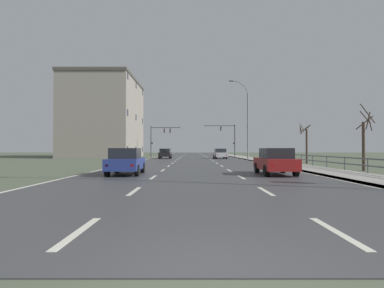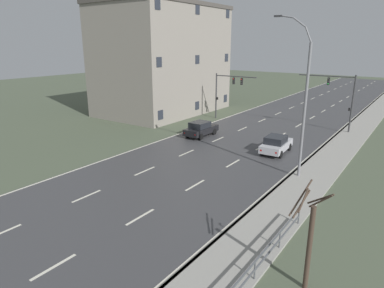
{
  "view_description": "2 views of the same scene",
  "coord_description": "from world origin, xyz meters",
  "px_view_note": "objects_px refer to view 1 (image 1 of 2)",
  "views": [
    {
      "loc": [
        -0.28,
        -3.63,
        1.52
      ],
      "look_at": [
        -0.23,
        62.77,
        2.57
      ],
      "focal_mm": 29.04,
      "sensor_mm": 36.0,
      "label": 1
    },
    {
      "loc": [
        14.49,
        16.8,
        9.35
      ],
      "look_at": [
        0.0,
        37.34,
        1.85
      ],
      "focal_mm": 31.65,
      "sensor_mm": 36.0,
      "label": 2
    }
  ],
  "objects_px": {
    "car_mid_centre": "(220,154)",
    "car_near_left": "(275,161)",
    "street_lamp_midground": "(246,121)",
    "traffic_signal_left": "(158,136)",
    "brick_building": "(105,118)",
    "traffic_signal_right": "(229,135)",
    "car_distant": "(126,161)",
    "car_far_left": "(165,153)"
  },
  "relations": [
    {
      "from": "traffic_signal_right",
      "to": "street_lamp_midground",
      "type": "bearing_deg",
      "value": -87.56
    },
    {
      "from": "car_near_left",
      "to": "brick_building",
      "type": "bearing_deg",
      "value": 118.82
    },
    {
      "from": "traffic_signal_right",
      "to": "car_far_left",
      "type": "relative_size",
      "value": 1.5
    },
    {
      "from": "traffic_signal_right",
      "to": "car_mid_centre",
      "type": "distance_m",
      "value": 11.92
    },
    {
      "from": "street_lamp_midground",
      "to": "traffic_signal_left",
      "type": "height_order",
      "value": "street_lamp_midground"
    },
    {
      "from": "street_lamp_midground",
      "to": "car_distant",
      "type": "height_order",
      "value": "street_lamp_midground"
    },
    {
      "from": "car_far_left",
      "to": "brick_building",
      "type": "bearing_deg",
      "value": 146.1
    },
    {
      "from": "brick_building",
      "to": "car_far_left",
      "type": "bearing_deg",
      "value": -34.95
    },
    {
      "from": "car_far_left",
      "to": "brick_building",
      "type": "distance_m",
      "value": 15.82
    },
    {
      "from": "street_lamp_midground",
      "to": "car_mid_centre",
      "type": "relative_size",
      "value": 2.68
    },
    {
      "from": "car_far_left",
      "to": "traffic_signal_left",
      "type": "bearing_deg",
      "value": 104.02
    },
    {
      "from": "traffic_signal_left",
      "to": "car_mid_centre",
      "type": "bearing_deg",
      "value": -41.74
    },
    {
      "from": "traffic_signal_right",
      "to": "car_mid_centre",
      "type": "height_order",
      "value": "traffic_signal_right"
    },
    {
      "from": "car_near_left",
      "to": "brick_building",
      "type": "height_order",
      "value": "brick_building"
    },
    {
      "from": "car_far_left",
      "to": "brick_building",
      "type": "height_order",
      "value": "brick_building"
    },
    {
      "from": "traffic_signal_right",
      "to": "traffic_signal_left",
      "type": "xyz_separation_m",
      "value": [
        -13.24,
        -1.7,
        -0.16
      ]
    },
    {
      "from": "street_lamp_midground",
      "to": "traffic_signal_right",
      "type": "xyz_separation_m",
      "value": [
        -0.66,
        15.59,
        -1.32
      ]
    },
    {
      "from": "traffic_signal_right",
      "to": "traffic_signal_left",
      "type": "bearing_deg",
      "value": -172.67
    },
    {
      "from": "car_near_left",
      "to": "car_mid_centre",
      "type": "bearing_deg",
      "value": 91.62
    },
    {
      "from": "traffic_signal_right",
      "to": "brick_building",
      "type": "distance_m",
      "value": 23.4
    },
    {
      "from": "brick_building",
      "to": "car_mid_centre",
      "type": "bearing_deg",
      "value": -24.07
    },
    {
      "from": "traffic_signal_left",
      "to": "car_near_left",
      "type": "relative_size",
      "value": 1.39
    },
    {
      "from": "traffic_signal_right",
      "to": "car_near_left",
      "type": "distance_m",
      "value": 41.28
    },
    {
      "from": "car_near_left",
      "to": "traffic_signal_right",
      "type": "bearing_deg",
      "value": 87.61
    },
    {
      "from": "car_distant",
      "to": "brick_building",
      "type": "relative_size",
      "value": 0.23
    },
    {
      "from": "car_near_left",
      "to": "brick_building",
      "type": "relative_size",
      "value": 0.23
    },
    {
      "from": "traffic_signal_left",
      "to": "brick_building",
      "type": "bearing_deg",
      "value": -178.29
    },
    {
      "from": "street_lamp_midground",
      "to": "car_far_left",
      "type": "xyz_separation_m",
      "value": [
        -11.93,
        5.31,
        -4.66
      ]
    },
    {
      "from": "car_mid_centre",
      "to": "car_distant",
      "type": "height_order",
      "value": "same"
    },
    {
      "from": "car_near_left",
      "to": "brick_building",
      "type": "xyz_separation_m",
      "value": [
        -20.95,
        39.09,
        6.41
      ]
    },
    {
      "from": "car_mid_centre",
      "to": "brick_building",
      "type": "relative_size",
      "value": 0.24
    },
    {
      "from": "car_mid_centre",
      "to": "car_near_left",
      "type": "bearing_deg",
      "value": -92.19
    },
    {
      "from": "street_lamp_midground",
      "to": "brick_building",
      "type": "relative_size",
      "value": 0.63
    },
    {
      "from": "street_lamp_midground",
      "to": "traffic_signal_left",
      "type": "relative_size",
      "value": 1.95
    },
    {
      "from": "car_distant",
      "to": "car_near_left",
      "type": "xyz_separation_m",
      "value": [
        8.75,
        -0.09,
        0.0
      ]
    },
    {
      "from": "car_mid_centre",
      "to": "car_far_left",
      "type": "bearing_deg",
      "value": 171.2
    },
    {
      "from": "street_lamp_midground",
      "to": "car_near_left",
      "type": "height_order",
      "value": "street_lamp_midground"
    },
    {
      "from": "car_mid_centre",
      "to": "car_near_left",
      "type": "height_order",
      "value": "same"
    },
    {
      "from": "street_lamp_midground",
      "to": "traffic_signal_right",
      "type": "bearing_deg",
      "value": 92.44
    },
    {
      "from": "street_lamp_midground",
      "to": "traffic_signal_left",
      "type": "distance_m",
      "value": 19.71
    },
    {
      "from": "brick_building",
      "to": "traffic_signal_left",
      "type": "bearing_deg",
      "value": 1.71
    },
    {
      "from": "street_lamp_midground",
      "to": "car_far_left",
      "type": "height_order",
      "value": "street_lamp_midground"
    }
  ]
}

